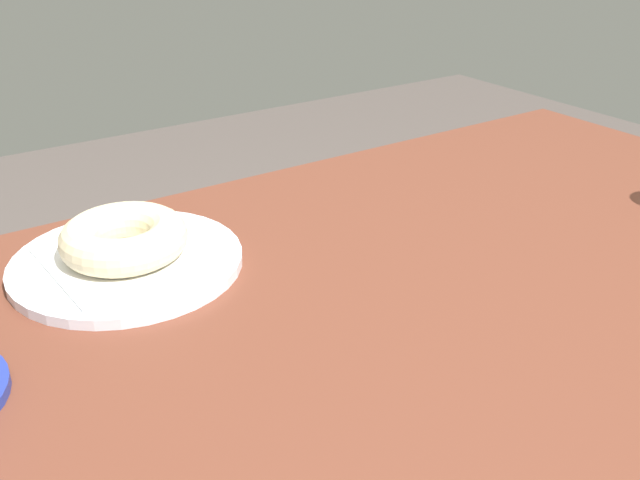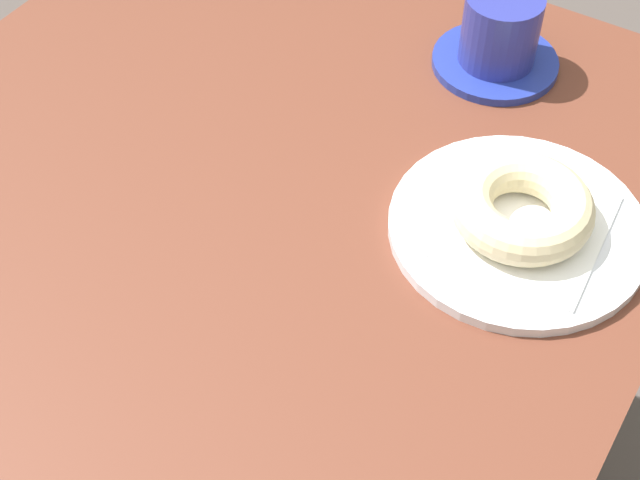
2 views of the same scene
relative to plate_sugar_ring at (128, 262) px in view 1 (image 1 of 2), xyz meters
The scene contains 4 objects.
table 0.35m from the plate_sugar_ring, 45.20° to the right, with size 1.17×0.78×0.77m.
plate_sugar_ring is the anchor object (origin of this frame).
napkin_sugar_ring 0.01m from the plate_sugar_ring, ahead, with size 0.15×0.15×0.00m, color white.
donut_sugar_ring 0.03m from the plate_sugar_ring, ahead, with size 0.13×0.13×0.04m, color beige.
Camera 1 is at (-0.42, -0.39, 1.11)m, focal length 38.65 mm.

